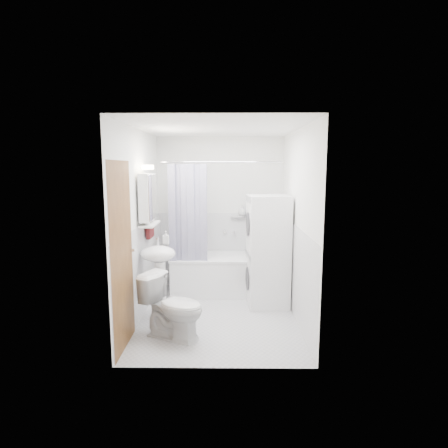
{
  "coord_description": "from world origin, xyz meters",
  "views": [
    {
      "loc": [
        0.13,
        -4.68,
        1.93
      ],
      "look_at": [
        0.07,
        0.15,
        1.2
      ],
      "focal_mm": 30.0,
      "sensor_mm": 36.0,
      "label": 1
    }
  ],
  "objects_px": {
    "sink": "(159,265)",
    "toilet": "(173,307)",
    "washer_dryer": "(268,251)",
    "bathtub": "(222,272)"
  },
  "relations": [
    {
      "from": "sink",
      "to": "toilet",
      "type": "distance_m",
      "value": 0.7
    },
    {
      "from": "bathtub",
      "to": "toilet",
      "type": "bearing_deg",
      "value": -108.62
    },
    {
      "from": "sink",
      "to": "washer_dryer",
      "type": "distance_m",
      "value": 1.51
    },
    {
      "from": "washer_dryer",
      "to": "bathtub",
      "type": "bearing_deg",
      "value": 137.49
    },
    {
      "from": "sink",
      "to": "toilet",
      "type": "xyz_separation_m",
      "value": [
        0.26,
        -0.55,
        -0.34
      ]
    },
    {
      "from": "bathtub",
      "to": "washer_dryer",
      "type": "xyz_separation_m",
      "value": [
        0.65,
        -0.51,
        0.45
      ]
    },
    {
      "from": "bathtub",
      "to": "sink",
      "type": "xyz_separation_m",
      "value": [
        -0.78,
        -1.0,
        0.38
      ]
    },
    {
      "from": "bathtub",
      "to": "toilet",
      "type": "height_order",
      "value": "toilet"
    },
    {
      "from": "sink",
      "to": "washer_dryer",
      "type": "height_order",
      "value": "washer_dryer"
    },
    {
      "from": "toilet",
      "to": "sink",
      "type": "bearing_deg",
      "value": 49.65
    }
  ]
}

